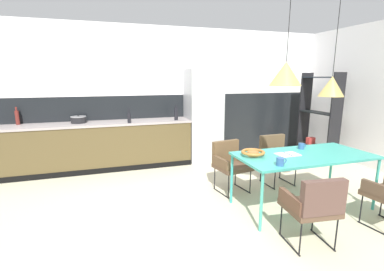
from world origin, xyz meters
The scene contains 20 objects.
ground_plane centered at (0.00, 0.00, 0.00)m, with size 9.63×9.63×0.00m, color beige.
back_wall_splashback_dark centered at (0.00, 2.93, 0.69)m, with size 7.41×0.12×1.38m, color black.
back_wall_panel_upper centered at (0.00, 2.93, 2.07)m, with size 7.41×0.12×1.38m, color white.
kitchen_counter centered at (-1.63, 2.57, 0.45)m, with size 3.88×0.63×0.91m.
refrigerator_column centered at (0.67, 2.57, 0.96)m, with size 0.71×0.60×1.91m, color #ADAFB2.
dining_table centered at (1.18, 0.05, 0.70)m, with size 1.81×0.85×0.74m.
armchair_head_of_table centered at (0.49, 0.87, 0.49)m, with size 0.55×0.54×0.77m.
armchair_by_stool centered at (0.66, -0.76, 0.50)m, with size 0.54×0.52×0.79m.
armchair_corner_seat centered at (1.36, 0.93, 0.49)m, with size 0.51×0.49×0.80m.
fruit_bowl centered at (0.49, 0.20, 0.79)m, with size 0.31×0.31×0.07m.
open_book centered at (0.95, 0.10, 0.75)m, with size 0.30×0.20×0.02m.
mug_tall_blue centered at (0.59, -0.25, 0.79)m, with size 0.13×0.09×0.10m.
mug_white_ceramic centered at (1.33, 0.30, 0.78)m, with size 0.12×0.08×0.08m.
cooking_pot centered at (-1.79, 2.65, 0.97)m, with size 0.28×0.28×0.15m.
bottle_wine_green centered at (-2.81, 2.78, 1.04)m, with size 0.07×0.07×0.32m.
bottle_spice_small centered at (-0.88, 2.35, 1.01)m, with size 0.06×0.06×0.27m.
bottle_vinegar_dark centered at (0.04, 2.43, 1.04)m, with size 0.07×0.07×0.31m.
open_shelf_unit centered at (3.10, 1.95, 0.92)m, with size 0.30×0.94×1.84m.
pendant_lamp_over_table_near centered at (0.82, 0.08, 1.79)m, with size 0.39×0.39×1.07m.
pendant_lamp_over_table_far centered at (1.54, 0.08, 1.63)m, with size 0.32×0.32×1.22m.
Camera 1 is at (-1.32, -2.84, 1.75)m, focal length 25.74 mm.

